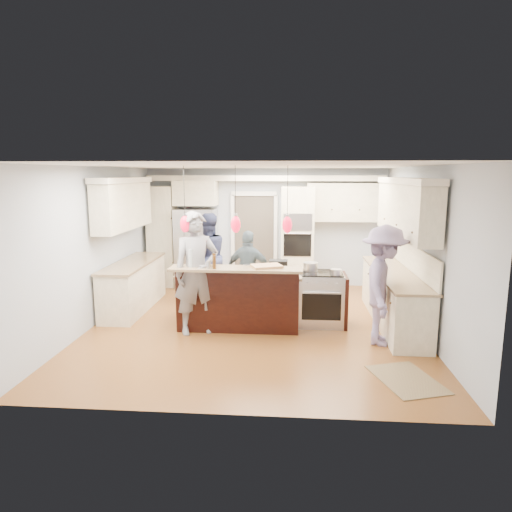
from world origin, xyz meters
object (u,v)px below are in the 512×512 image
(refrigerator, at_px, (196,248))
(person_far_left, at_px, (208,257))
(kitchen_island, at_px, (241,296))
(person_bar_end, at_px, (196,273))
(island_range, at_px, (322,299))

(refrigerator, height_order, person_far_left, refrigerator)
(refrigerator, relative_size, kitchen_island, 0.86)
(refrigerator, bearing_deg, person_bar_end, -78.12)
(kitchen_island, bearing_deg, person_bar_end, -141.39)
(kitchen_island, xyz_separation_m, person_far_left, (-0.85, 1.53, 0.41))
(refrigerator, distance_m, island_range, 3.71)
(refrigerator, height_order, person_bar_end, person_bar_end)
(refrigerator, relative_size, person_far_left, 1.00)
(kitchen_island, xyz_separation_m, person_bar_end, (-0.65, -0.52, 0.51))
(refrigerator, distance_m, person_bar_end, 3.16)
(refrigerator, xyz_separation_m, person_far_left, (0.45, -1.04, -0.00))
(refrigerator, height_order, kitchen_island, refrigerator)
(kitchen_island, bearing_deg, island_range, 3.08)
(refrigerator, xyz_separation_m, island_range, (2.71, -2.49, -0.44))
(kitchen_island, xyz_separation_m, island_range, (1.41, 0.08, -0.03))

